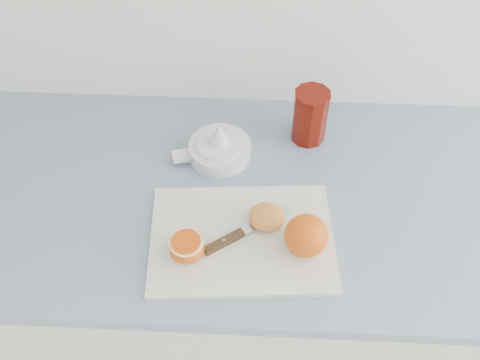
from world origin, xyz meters
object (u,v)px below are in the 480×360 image
Objects in this scene: half_orange at (187,247)px; red_tumbler at (310,118)px; cutting_board at (242,239)px; citrus_juicer at (219,148)px; counter at (245,290)px.

red_tumbler is at bearing 54.53° from half_orange.
cutting_board is 0.24m from citrus_juicer.
half_orange is at bearing -157.36° from cutting_board.
citrus_juicer is (0.04, 0.28, -0.01)m from half_orange.
cutting_board is at bearing 22.64° from half_orange.
red_tumbler is (0.25, 0.35, 0.03)m from half_orange.
counter is 0.55m from red_tumbler.
half_orange is 0.28m from citrus_juicer.
half_orange is 0.43m from red_tumbler.
red_tumbler is at bearing 51.13° from counter.
red_tumbler is (0.20, 0.07, 0.04)m from citrus_juicer.
red_tumbler is (0.14, 0.30, 0.06)m from cutting_board.
half_orange is at bearing -121.82° from counter.
citrus_juicer reaches higher than counter.
counter is at bearing -128.87° from red_tumbler.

